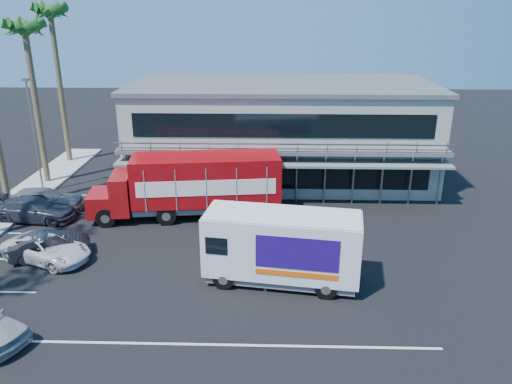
{
  "coord_description": "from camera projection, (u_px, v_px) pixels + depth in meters",
  "views": [
    {
      "loc": [
        2.14,
        -22.35,
        12.58
      ],
      "look_at": [
        1.37,
        5.23,
        2.3
      ],
      "focal_mm": 35.0,
      "sensor_mm": 36.0,
      "label": 1
    }
  ],
  "objects": [
    {
      "name": "ground",
      "position": [
        226.0,
        270.0,
        25.38
      ],
      "size": [
        120.0,
        120.0,
        0.0
      ],
      "primitive_type": "plane",
      "color": "black",
      "rests_on": "ground"
    },
    {
      "name": "white_van",
      "position": [
        282.0,
        247.0,
        23.63
      ],
      "size": [
        7.6,
        3.57,
        3.57
      ],
      "rotation": [
        0.0,
        0.0,
        -0.15
      ],
      "color": "silver",
      "rests_on": "ground"
    },
    {
      "name": "building",
      "position": [
        281.0,
        131.0,
        38.02
      ],
      "size": [
        22.4,
        12.0,
        7.3
      ],
      "color": "gray",
      "rests_on": "ground"
    },
    {
      "name": "palm_f",
      "position": [
        51.0,
        22.0,
        39.1
      ],
      "size": [
        2.8,
        2.8,
        13.25
      ],
      "color": "brown",
      "rests_on": "ground"
    },
    {
      "name": "parked_car_c",
      "position": [
        47.0,
        249.0,
        26.15
      ],
      "size": [
        5.27,
        3.85,
        1.33
      ],
      "primitive_type": "imported",
      "rotation": [
        0.0,
        0.0,
        1.19
      ],
      "color": "silver",
      "rests_on": "ground"
    },
    {
      "name": "parked_car_e",
      "position": [
        42.0,
        200.0,
        32.16
      ],
      "size": [
        5.35,
        2.94,
        1.72
      ],
      "primitive_type": "imported",
      "rotation": [
        0.0,
        0.0,
        1.76
      ],
      "color": "slate",
      "rests_on": "ground"
    },
    {
      "name": "parked_car_b",
      "position": [
        50.0,
        245.0,
        26.52
      ],
      "size": [
        4.3,
        2.89,
        1.34
      ],
      "primitive_type": "imported",
      "rotation": [
        0.0,
        0.0,
        1.97
      ],
      "color": "black",
      "rests_on": "ground"
    },
    {
      "name": "palm_e",
      "position": [
        26.0,
        38.0,
        34.25
      ],
      "size": [
        2.8,
        2.8,
        12.25
      ],
      "color": "brown",
      "rests_on": "ground"
    },
    {
      "name": "red_truck",
      "position": [
        194.0,
        184.0,
        31.14
      ],
      "size": [
        12.06,
        4.12,
        3.98
      ],
      "rotation": [
        0.0,
        0.0,
        0.12
      ],
      "color": "maroon",
      "rests_on": "ground"
    },
    {
      "name": "parked_car_d",
      "position": [
        34.0,
        209.0,
        31.04
      ],
      "size": [
        5.25,
        2.51,
        1.48
      ],
      "primitive_type": "imported",
      "rotation": [
        0.0,
        0.0,
        1.48
      ],
      "color": "#2B2E39",
      "rests_on": "ground"
    },
    {
      "name": "light_pole_far",
      "position": [
        34.0,
        131.0,
        34.49
      ],
      "size": [
        0.5,
        0.25,
        8.09
      ],
      "color": "gray",
      "rests_on": "ground"
    }
  ]
}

